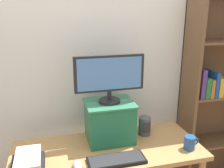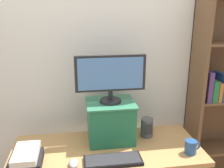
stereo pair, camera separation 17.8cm
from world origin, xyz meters
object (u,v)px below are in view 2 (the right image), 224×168
at_px(keyboard, 113,160).
at_px(coffee_mug, 191,147).
at_px(computer_mouse, 74,163).
at_px(book_stack, 26,158).
at_px(computer_monitor, 110,76).
at_px(desk, 107,158).
at_px(desk_speaker, 147,128).
at_px(riser_box, 111,120).

bearing_deg(keyboard, coffee_mug, 2.16).
xyz_separation_m(computer_mouse, book_stack, (-0.31, 0.06, 0.03)).
xyz_separation_m(computer_monitor, book_stack, (-0.60, -0.25, -0.48)).
relative_size(keyboard, computer_mouse, 3.82).
bearing_deg(coffee_mug, desk, 164.95).
height_order(computer_monitor, coffee_mug, computer_monitor).
bearing_deg(desk_speaker, book_stack, -163.93).
bearing_deg(desk, computer_mouse, -144.03).
relative_size(desk, riser_box, 3.80).
xyz_separation_m(book_stack, coffee_mug, (1.15, -0.03, 0.00)).
distance_m(book_stack, coffee_mug, 1.15).
bearing_deg(riser_box, computer_mouse, -133.51).
distance_m(keyboard, desk_speaker, 0.46).
distance_m(riser_box, book_stack, 0.67).
bearing_deg(coffee_mug, desk_speaker, 129.64).
bearing_deg(riser_box, desk_speaker, 1.20).
distance_m(riser_box, computer_monitor, 0.36).
height_order(keyboard, coffee_mug, coffee_mug).
bearing_deg(desk, riser_box, 70.75).
bearing_deg(book_stack, desk, 12.60).
bearing_deg(riser_box, keyboard, -95.28).
bearing_deg(coffee_mug, riser_box, 152.11).
height_order(computer_monitor, book_stack, computer_monitor).
distance_m(computer_mouse, desk_speaker, 0.67).
height_order(computer_monitor, keyboard, computer_monitor).
xyz_separation_m(book_stack, desk_speaker, (0.90, 0.26, 0.03)).
relative_size(keyboard, book_stack, 1.52).
bearing_deg(keyboard, riser_box, 84.72).
height_order(desk, book_stack, book_stack).
bearing_deg(desk, desk_speaker, 21.45).
xyz_separation_m(riser_box, computer_monitor, (-0.00, -0.00, 0.36)).
bearing_deg(coffee_mug, computer_monitor, 152.23).
bearing_deg(book_stack, desk_speaker, 16.07).
bearing_deg(keyboard, desk, 95.27).
bearing_deg(book_stack, computer_mouse, -10.18).
bearing_deg(computer_monitor, coffee_mug, -27.77).
height_order(computer_mouse, coffee_mug, coffee_mug).
distance_m(desk, computer_mouse, 0.33).
relative_size(computer_mouse, desk_speaker, 0.68).
relative_size(coffee_mug, desk_speaker, 0.76).
height_order(desk, computer_mouse, computer_mouse).
relative_size(riser_box, coffee_mug, 3.19).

